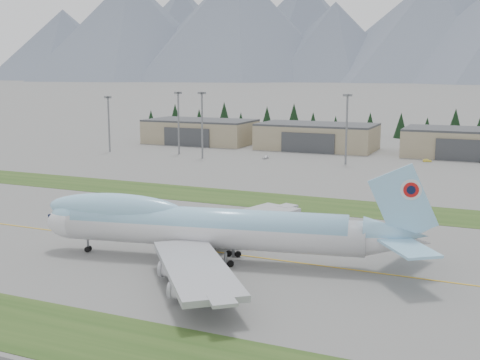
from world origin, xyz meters
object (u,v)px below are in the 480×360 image
at_px(hangar_right, 470,143).
at_px(service_vehicle_a, 266,159).
at_px(service_vehicle_b, 427,162).
at_px(hangar_center, 317,136).
at_px(boeing_747_freighter, 207,227).
at_px(hangar_left, 200,131).

distance_m(hangar_right, service_vehicle_a, 77.92).
height_order(hangar_right, service_vehicle_b, hangar_right).
distance_m(hangar_center, service_vehicle_b, 51.23).
bearing_deg(service_vehicle_a, hangar_center, 78.41).
height_order(boeing_747_freighter, service_vehicle_a, boeing_747_freighter).
bearing_deg(hangar_center, service_vehicle_a, -104.77).
distance_m(hangar_right, service_vehicle_b, 24.17).
xyz_separation_m(hangar_right, service_vehicle_b, (-13.00, -19.65, -5.39)).
bearing_deg(hangar_right, boeing_747_freighter, -102.30).
height_order(hangar_left, service_vehicle_a, hangar_left).
relative_size(boeing_747_freighter, hangar_right, 1.42).
distance_m(hangar_left, service_vehicle_a, 57.96).
bearing_deg(service_vehicle_b, hangar_right, -47.38).
distance_m(boeing_747_freighter, hangar_left, 174.70).
bearing_deg(service_vehicle_a, service_vehicle_b, 18.66).
height_order(boeing_747_freighter, hangar_right, boeing_747_freighter).
bearing_deg(boeing_747_freighter, hangar_left, 106.94).
relative_size(hangar_right, service_vehicle_a, 13.29).
bearing_deg(hangar_right, service_vehicle_a, -153.05).
height_order(boeing_747_freighter, hangar_left, boeing_747_freighter).
relative_size(hangar_left, service_vehicle_b, 15.30).
bearing_deg(service_vehicle_a, boeing_747_freighter, -70.23).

